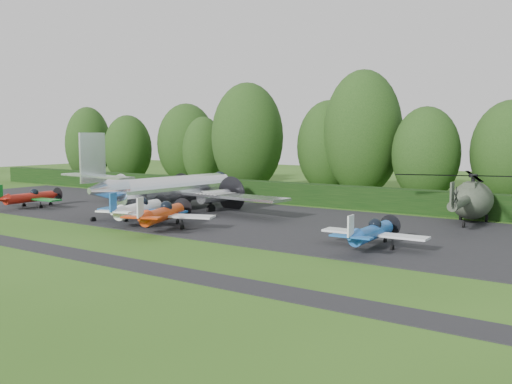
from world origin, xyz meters
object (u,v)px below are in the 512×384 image
Objects in this scene: light_plane_red at (30,197)px; helicopter at (472,197)px; light_plane_blue at (372,232)px; light_plane_white at (139,209)px; transport_plane at (172,189)px; light_plane_orange at (163,214)px.

helicopter is at bearing 25.92° from light_plane_red.
light_plane_blue is at bearing 4.69° from light_plane_red.
light_plane_red is 0.89× the size of light_plane_white.
light_plane_red is at bearing -154.16° from helicopter.
transport_plane reaches higher than light_plane_orange.
light_plane_red is 0.49× the size of helicopter.
light_plane_blue is 13.85m from helicopter.
light_plane_white is 1.00× the size of light_plane_orange.
light_plane_red is 0.88× the size of light_plane_orange.
helicopter reaches higher than light_plane_red.
light_plane_orange is (6.22, -7.56, -0.83)m from transport_plane.
helicopter is (23.07, 8.04, 0.01)m from transport_plane.
transport_plane is 24.43m from helicopter.
light_plane_blue is at bearing -19.61° from transport_plane.
helicopter is (2.15, 13.65, 0.96)m from light_plane_blue.
light_plane_blue is (20.92, -5.61, -0.95)m from transport_plane.
transport_plane is 21.68m from light_plane_blue.
light_plane_white is at bearing -140.04° from helicopter.
light_plane_orange is at bearing -1.00° from light_plane_red.
light_plane_orange is (3.38, -0.94, 0.00)m from light_plane_white.
light_plane_white is 3.51m from light_plane_orange.
light_plane_white is at bearing -71.38° from transport_plane.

